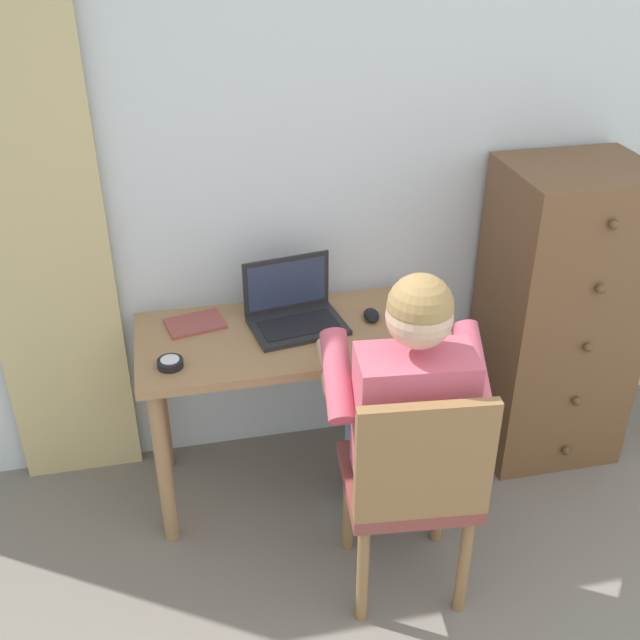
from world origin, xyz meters
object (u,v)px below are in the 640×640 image
dresser (557,316)px  computer_mouse (371,315)px  chair (413,483)px  notebook_pad (195,324)px  person_seated (404,403)px  desk_clock (170,363)px  desk (289,360)px  laptop (294,311)px

dresser → computer_mouse: 0.80m
chair → computer_mouse: 0.72m
chair → notebook_pad: 1.02m
person_seated → desk_clock: 0.81m
computer_mouse → desk_clock: 0.78m
desk → laptop: laptop is taller
computer_mouse → desk_clock: size_ratio=1.11×
dresser → person_seated: bearing=-148.2°
computer_mouse → chair: bearing=-83.8°
person_seated → chair: bearing=-95.1°
chair → computer_mouse: bearing=86.5°
dresser → chair: bearing=-140.4°
laptop → notebook_pad: laptop is taller
chair → laptop: bearing=109.4°
dresser → desk_clock: 1.57m
dresser → desk_clock: dresser is taller
computer_mouse → notebook_pad: bearing=-178.5°
computer_mouse → notebook_pad: 0.67m
computer_mouse → notebook_pad: (-0.66, 0.10, -0.01)m
dresser → notebook_pad: size_ratio=6.03×
laptop → desk_clock: size_ratio=4.17×
dresser → person_seated: 0.97m
person_seated → dresser: bearing=31.8°
desk → dresser: 1.12m
dresser → chair: (-0.84, -0.69, -0.13)m
notebook_pad → chair: bearing=-63.3°
laptop → desk: bearing=-118.2°
desk → person_seated: size_ratio=0.92×
person_seated → laptop: bearing=116.8°
desk → person_seated: person_seated is taller
laptop → desk_clock: 0.52m
dresser → laptop: bearing=178.8°
person_seated → laptop: person_seated is taller
laptop → desk_clock: laptop is taller
laptop → computer_mouse: bearing=-6.5°
chair → desk_clock: size_ratio=9.98×
chair → person_seated: bearing=84.9°
chair → desk_clock: chair is taller
laptop → notebook_pad: (-0.37, 0.06, -0.05)m
laptop → notebook_pad: bearing=170.3°
desk → desk_clock: desk_clock is taller
desk → dresser: (1.12, 0.04, 0.03)m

